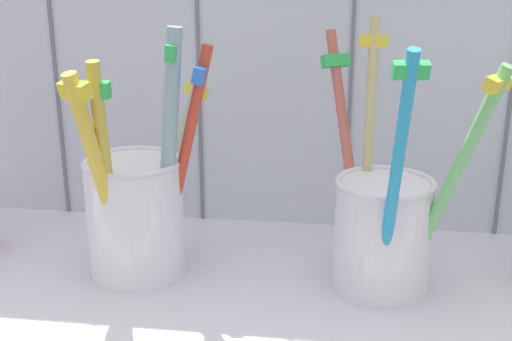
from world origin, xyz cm
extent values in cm
cube|color=silver|center=(0.00, 0.00, 1.00)|extent=(64.00, 22.00, 2.00)
cylinder|color=white|center=(-8.99, -0.09, 6.34)|extent=(7.13, 7.13, 8.68)
torus|color=silver|center=(-8.99, -0.09, 10.68)|extent=(7.28, 7.28, 0.50)
cylinder|color=gold|center=(-10.05, -3.28, 10.16)|extent=(3.14, 5.01, 15.77)
cube|color=yellow|center=(-10.79, -4.79, 16.79)|extent=(2.48, 1.95, 1.22)
cylinder|color=#D03F2C|center=(-5.26, -0.40, 10.76)|extent=(4.80, 1.16, 16.91)
cube|color=blue|center=(-3.82, -0.29, 17.19)|extent=(1.22, 2.52, 1.27)
cylinder|color=#88ABB9|center=(-6.08, -0.81, 11.39)|extent=(2.73, 1.18, 18.08)
cube|color=green|center=(-5.45, -0.78, 18.74)|extent=(0.86, 2.30, 1.13)
cylinder|color=gold|center=(-9.84, -2.97, 10.47)|extent=(1.03, 3.11, 16.25)
cube|color=green|center=(-9.81, -3.76, 16.65)|extent=(1.86, 0.86, 1.15)
cylinder|color=#A2B6A1|center=(-6.64, 2.30, 9.32)|extent=(5.43, 4.61, 14.20)
cube|color=yellow|center=(-4.98, 3.62, 15.27)|extent=(2.30, 2.55, 1.07)
cylinder|color=white|center=(8.99, -0.09, 5.98)|extent=(6.83, 6.83, 7.96)
torus|color=silver|center=(8.99, -0.09, 9.96)|extent=(6.99, 6.99, 0.50)
cylinder|color=#72CB70|center=(12.87, -2.14, 10.58)|extent=(5.87, 4.65, 16.64)
cube|color=yellow|center=(14.86, -3.61, 17.67)|extent=(2.24, 2.53, 1.07)
cylinder|color=#279FD2|center=(9.21, -4.33, 11.21)|extent=(1.55, 6.05, 17.84)
cube|color=green|center=(9.50, -6.51, 18.81)|extent=(2.12, 1.17, 1.06)
cylinder|color=#BB5C4F|center=(6.33, 3.15, 10.98)|extent=(4.23, 6.41, 17.42)
cube|color=green|center=(5.16, 5.12, 17.47)|extent=(2.25, 1.89, 1.10)
cylinder|color=tan|center=(7.79, 2.76, 11.61)|extent=(0.73, 2.36, 18.48)
cube|color=yellow|center=(7.79, 3.41, 19.16)|extent=(1.96, 0.70, 0.91)
camera|label=1|loc=(5.93, -43.52, 24.90)|focal=46.24mm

